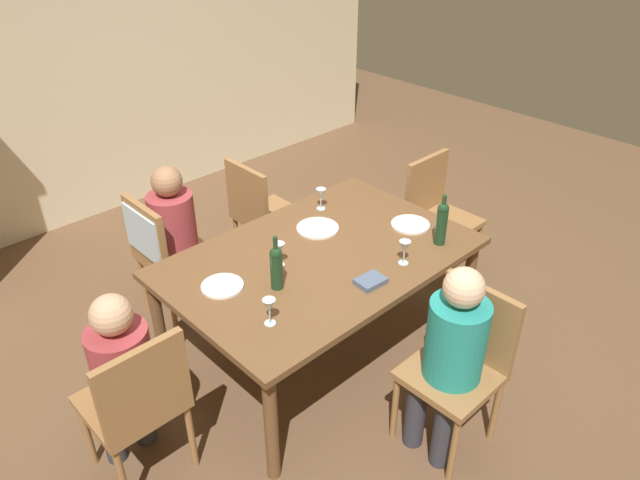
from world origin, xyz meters
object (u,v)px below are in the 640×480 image
(wine_bottle_tall_green, at_px, (442,222))
(wine_bottle_dark_red, at_px, (276,266))
(person_man_bearded, at_px, (178,230))
(wine_glass_near_right, at_px, (405,248))
(dinner_plate_guest_left, at_px, (318,228))
(person_man_guest, at_px, (122,372))
(chair_left_end, at_px, (138,400))
(chair_right_end, at_px, (436,209))
(dining_table, at_px, (320,264))
(wine_glass_near_left, at_px, (321,195))
(dinner_plate_guest_right, at_px, (410,225))
(chair_near, at_px, (462,357))
(chair_far_left, at_px, (159,245))
(chair_far_right, at_px, (260,210))
(wine_glass_centre, at_px, (279,250))
(person_woman_host, at_px, (452,350))
(wine_glass_far, at_px, (269,307))
(dinner_plate_host, at_px, (222,286))

(wine_bottle_tall_green, xyz_separation_m, wine_bottle_dark_red, (-1.01, 0.33, -0.01))
(person_man_bearded, height_order, wine_glass_near_right, person_man_bearded)
(wine_glass_near_right, distance_m, dinner_plate_guest_left, 0.64)
(person_man_guest, xyz_separation_m, dinner_plate_guest_left, (1.47, 0.20, 0.12))
(chair_left_end, distance_m, chair_right_end, 2.56)
(dining_table, distance_m, chair_left_end, 1.29)
(wine_bottle_dark_red, xyz_separation_m, wine_glass_near_left, (0.79, 0.48, -0.03))
(dinner_plate_guest_right, bearing_deg, chair_near, -124.54)
(person_man_bearded, xyz_separation_m, dinner_plate_guest_left, (0.57, -0.75, 0.11))
(wine_bottle_tall_green, bearing_deg, chair_left_end, 170.36)
(chair_right_end, bearing_deg, dinner_plate_guest_right, 20.98)
(chair_far_left, xyz_separation_m, chair_far_right, (0.85, 0.00, -0.06))
(wine_glass_near_left, distance_m, dinner_plate_guest_left, 0.29)
(wine_bottle_dark_red, relative_size, dinner_plate_guest_right, 1.29)
(dining_table, distance_m, chair_right_end, 1.29)
(chair_far_left, height_order, wine_bottle_tall_green, wine_bottle_tall_green)
(chair_far_right, xyz_separation_m, wine_glass_centre, (-0.56, -0.90, 0.32))
(chair_far_left, bearing_deg, wine_glass_near_right, 30.61)
(chair_left_end, xyz_separation_m, person_man_guest, (0.00, 0.11, 0.10))
(dining_table, xyz_separation_m, wine_bottle_tall_green, (0.61, -0.41, 0.22))
(person_woman_host, xyz_separation_m, dinner_plate_guest_right, (0.68, 0.82, 0.10))
(chair_far_right, distance_m, wine_glass_near_left, 0.66)
(chair_left_end, relative_size, wine_glass_far, 6.17)
(wine_bottle_dark_red, bearing_deg, dining_table, 10.99)
(chair_far_right, bearing_deg, wine_bottle_tall_green, 12.09)
(wine_glass_centre, xyz_separation_m, dinner_plate_guest_left, (0.44, 0.15, -0.10))
(wine_glass_near_right, xyz_separation_m, dinner_plate_guest_right, (0.37, 0.25, -0.10))
(person_woman_host, bearing_deg, chair_left_end, 54.69)
(chair_far_right, bearing_deg, dinner_plate_host, -47.68)
(dinner_plate_host, bearing_deg, chair_near, -57.74)
(chair_far_right, xyz_separation_m, person_woman_host, (-0.34, -1.95, 0.12))
(chair_near, relative_size, chair_left_end, 1.00)
(person_man_bearded, height_order, dinner_plate_host, person_man_bearded)
(chair_near, xyz_separation_m, dinner_plate_guest_right, (0.57, 0.82, 0.22))
(wine_glass_far, bearing_deg, wine_bottle_dark_red, 43.23)
(chair_right_end, distance_m, wine_glass_near_left, 0.99)
(chair_far_right, xyz_separation_m, wine_bottle_tall_green, (0.30, -1.38, 0.36))
(dinner_plate_host, bearing_deg, person_man_guest, -171.11)
(person_woman_host, distance_m, wine_glass_near_right, 0.68)
(dining_table, relative_size, person_woman_host, 1.60)
(dinner_plate_host, bearing_deg, wine_bottle_tall_green, -23.76)
(dining_table, distance_m, wine_bottle_tall_green, 0.77)
(dining_table, distance_m, dinner_plate_guest_left, 0.30)
(dining_table, xyz_separation_m, wine_glass_far, (-0.62, -0.29, 0.18))
(chair_near, distance_m, wine_glass_centre, 1.15)
(chair_right_end, height_order, person_woman_host, person_woman_host)
(chair_far_left, xyz_separation_m, chair_left_end, (-0.75, -1.06, -0.06))
(dining_table, distance_m, dinner_plate_host, 0.63)
(wine_bottle_dark_red, height_order, wine_glass_centre, wine_bottle_dark_red)
(dining_table, distance_m, wine_bottle_dark_red, 0.45)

